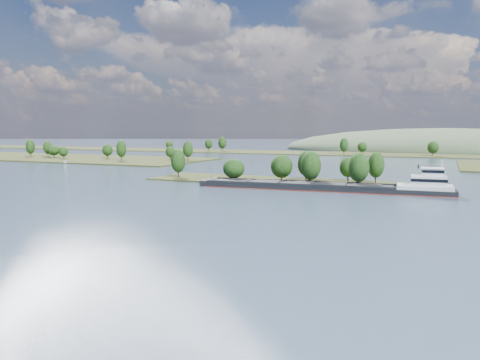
% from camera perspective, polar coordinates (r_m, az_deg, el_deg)
% --- Properties ---
extents(ground, '(1800.00, 1800.00, 0.00)m').
position_cam_1_polar(ground, '(133.30, -4.98, -2.84)').
color(ground, '#334459').
rests_on(ground, ground).
extents(tree_island, '(100.00, 32.99, 13.59)m').
position_cam_1_polar(tree_island, '(184.05, 5.82, 0.93)').
color(tree_island, '#2C3316').
rests_on(tree_island, ground).
extents(left_bank, '(300.00, 80.00, 14.65)m').
position_cam_1_polar(left_bank, '(388.29, -24.91, 2.68)').
color(left_bank, '#2C3316').
rests_on(left_bank, ground).
extents(back_shoreline, '(900.00, 60.00, 15.67)m').
position_cam_1_polar(back_shoreline, '(399.23, 16.08, 3.08)').
color(back_shoreline, '#2C3316').
rests_on(back_shoreline, ground).
extents(hill_west, '(320.00, 160.00, 44.00)m').
position_cam_1_polar(hill_west, '(495.63, 23.51, 3.29)').
color(hill_west, '#405238').
rests_on(hill_west, ground).
extents(cargo_barge, '(87.73, 17.19, 11.79)m').
position_cam_1_polar(cargo_barge, '(163.57, 11.88, -0.74)').
color(cargo_barge, black).
rests_on(cargo_barge, ground).
extents(motorboat, '(5.41, 4.80, 2.04)m').
position_cam_1_polar(motorboat, '(302.97, -20.53, 2.06)').
color(motorboat, white).
rests_on(motorboat, ground).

